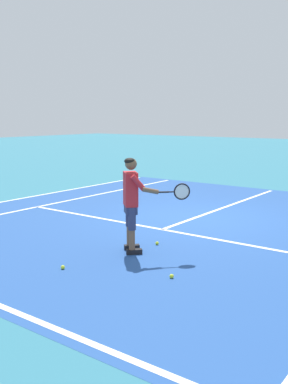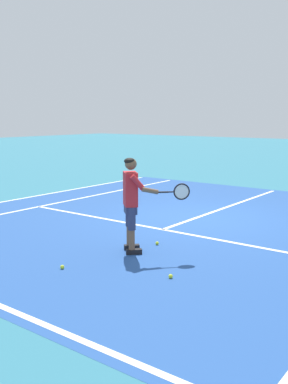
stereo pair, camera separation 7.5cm
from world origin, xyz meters
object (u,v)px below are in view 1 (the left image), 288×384
tennis_player (132,198)px  tennis_ball_by_baseline (172,276)px  tennis_ball_mid_court (63,267)px  tennis_ball_near_feet (157,243)px

tennis_player → tennis_ball_by_baseline: bearing=-27.9°
tennis_player → tennis_ball_mid_court: size_ratio=25.95×
tennis_ball_by_baseline → tennis_ball_mid_court: 1.77m
tennis_ball_near_feet → tennis_ball_by_baseline: size_ratio=1.00×
tennis_ball_by_baseline → tennis_ball_mid_court: size_ratio=1.00×
tennis_player → tennis_ball_near_feet: bearing=80.9°
tennis_player → tennis_ball_mid_court: tennis_player is taller
tennis_ball_near_feet → tennis_player: bearing=-99.1°
tennis_ball_by_baseline → tennis_ball_mid_court: same height
tennis_ball_mid_court → tennis_ball_by_baseline: bearing=23.5°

